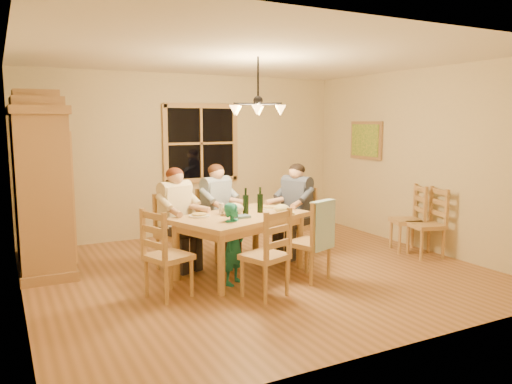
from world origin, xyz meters
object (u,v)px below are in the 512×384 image
adult_plaid_man (217,199)px  child (234,244)px  chair_far_left (177,246)px  chair_spare_back (406,231)px  chair_near_left (265,270)px  wine_bottle_a (246,201)px  chair_end_right (296,236)px  dining_table (240,223)px  wine_bottle_b (260,200)px  chair_spare_front (425,236)px  chair_far_right (217,237)px  chair_near_right (309,255)px  chandelier (258,108)px  armoire (42,190)px  chair_end_left (169,270)px  adult_woman (176,206)px  adult_slate_man (296,198)px

adult_plaid_man → child: 1.23m
chair_far_left → chair_spare_back: bearing=148.5°
chair_near_left → wine_bottle_a: 1.11m
chair_end_right → wine_bottle_a: 1.20m
dining_table → wine_bottle_b: size_ratio=5.65×
chair_spare_front → chair_near_left: bearing=111.5°
chair_far_left → chair_near_left: same height
chair_spare_front → wine_bottle_a: bearing=92.6°
chair_far_right → chair_near_right: 1.53m
chandelier → chair_end_right: bearing=25.4°
wine_bottle_a → armoire: bearing=150.5°
dining_table → child: child is taller
chair_end_right → chair_spare_front: size_ratio=1.00×
adult_plaid_man → child: bearing=56.4°
chair_far_right → child: (-0.28, -1.14, 0.18)m
dining_table → chair_end_left: size_ratio=1.88×
chair_far_left → wine_bottle_a: bearing=123.6°
chair_far_left → chair_near_right: size_ratio=1.00×
chandelier → armoire: size_ratio=0.33×
dining_table → chair_near_left: size_ratio=1.88×
chair_end_left → chandelier: bearing=86.4°
adult_woman → chair_far_right: bearing=-180.0°
chair_far_right → chair_end_right: (1.02, -0.44, 0.00)m
chair_end_left → wine_bottle_b: (1.36, 0.42, 0.62)m
armoire → chair_spare_back: (4.87, -1.42, -0.75)m
wine_bottle_b → chair_spare_back: size_ratio=0.33×
child → wine_bottle_a: bearing=12.5°
wine_bottle_b → chair_far_right: bearing=108.3°
chair_far_right → dining_table: bearing=67.6°
chair_far_right → chair_near_left: bearing=64.8°
dining_table → chair_end_left: chair_end_left is taller
chair_end_left → chair_near_right: bearing=63.4°
chair_near_right → chair_spare_front: (2.06, 0.11, 0.00)m
chair_spare_back → wine_bottle_a: bearing=109.6°
chandelier → child: 1.69m
chair_spare_front → chair_end_left: bearing=102.3°
chair_far_left → chair_near_right: same height
chair_far_left → adult_slate_man: 1.80m
adult_plaid_man → chair_spare_back: bearing=140.8°
chair_far_right → adult_woman: bearing=0.0°
chandelier → adult_plaid_man: (-0.21, 0.83, -1.24)m
child → chair_end_right: bearing=-5.8°
chair_near_right → adult_slate_man: adult_slate_man is taller
armoire → chair_spare_back: 5.13m
child → chair_far_left: bearing=80.0°
chair_far_left → chair_far_right: same height
chair_far_left → adult_plaid_man: size_ratio=1.13×
chair_far_right → armoire: bearing=-32.6°
adult_woman → wine_bottle_b: size_ratio=2.65×
chair_end_right → wine_bottle_b: size_ratio=3.00×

